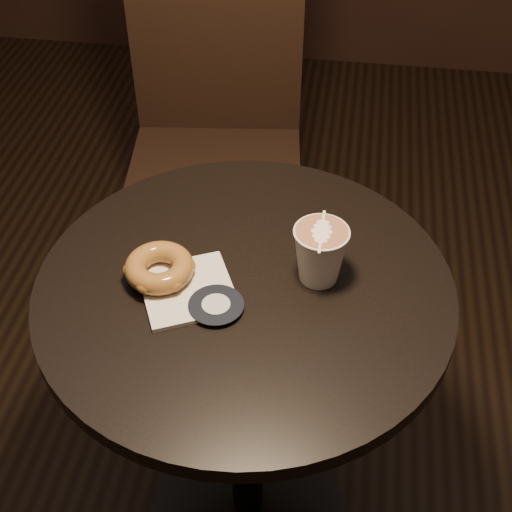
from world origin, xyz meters
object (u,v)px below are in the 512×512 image
object	(u,v)px
cafe_table	(246,359)
chair	(216,110)
pastry_bag	(188,290)
doughnut	(159,268)
latte_cup	(320,255)

from	to	relation	value
cafe_table	chair	world-z (taller)	chair
pastry_bag	doughnut	size ratio (longest dim) A/B	1.25
cafe_table	latte_cup	size ratio (longest dim) A/B	7.39
cafe_table	chair	bearing A→B (deg)	104.92
chair	doughnut	size ratio (longest dim) A/B	9.59
doughnut	chair	bearing A→B (deg)	94.32
pastry_bag	latte_cup	size ratio (longest dim) A/B	1.43
pastry_bag	doughnut	distance (m)	0.06
pastry_bag	latte_cup	world-z (taller)	latte_cup
latte_cup	pastry_bag	bearing A→B (deg)	-162.26
chair	doughnut	xyz separation A→B (m)	(0.06, -0.75, 0.16)
cafe_table	pastry_bag	bearing A→B (deg)	-158.68
cafe_table	pastry_bag	xyz separation A→B (m)	(-0.09, -0.03, 0.20)
cafe_table	doughnut	bearing A→B (deg)	-174.91
cafe_table	doughnut	xyz separation A→B (m)	(-0.14, -0.01, 0.23)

